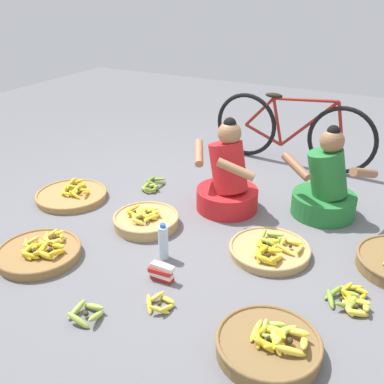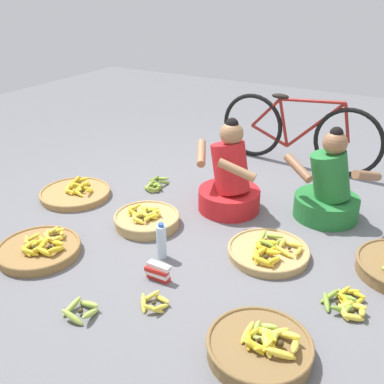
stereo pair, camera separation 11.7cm
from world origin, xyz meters
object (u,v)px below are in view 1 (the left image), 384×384
at_px(vendor_woman_front, 227,181).
at_px(loose_bananas_back_right, 351,300).
at_px(loose_bananas_back_center, 86,313).
at_px(banana_basket_near_bicycle, 269,345).
at_px(banana_basket_back_left, 270,250).
at_px(banana_basket_mid_right, 39,252).
at_px(water_bottle, 163,242).
at_px(banana_basket_mid_left, 72,195).
at_px(loose_bananas_front_right, 160,304).
at_px(bicycle_leaning, 291,131).
at_px(packet_carton_stack, 161,273).
at_px(vendor_woman_behind, 326,188).
at_px(banana_basket_front_left, 146,220).
at_px(loose_bananas_front_center, 152,185).

distance_m(vendor_woman_front, loose_bananas_back_right, 1.43).
bearing_deg(loose_bananas_back_center, vendor_woman_front, 84.12).
height_order(banana_basket_near_bicycle, banana_basket_back_left, banana_basket_near_bicycle).
bearing_deg(banana_basket_mid_right, water_bottle, 27.56).
xyz_separation_m(banana_basket_mid_left, loose_bananas_front_right, (1.46, -0.89, -0.01)).
xyz_separation_m(bicycle_leaning, packet_carton_stack, (-0.13, -2.36, -0.30)).
bearing_deg(packet_carton_stack, water_bottle, 117.99).
relative_size(loose_bananas_front_right, packet_carton_stack, 1.15).
relative_size(vendor_woman_behind, loose_bananas_back_right, 2.41).
distance_m(vendor_woman_behind, banana_basket_front_left, 1.47).
xyz_separation_m(vendor_woman_front, banana_basket_mid_left, (-1.29, -0.47, -0.22)).
xyz_separation_m(vendor_woman_front, banana_basket_front_left, (-0.44, -0.57, -0.20)).
distance_m(water_bottle, packet_carton_stack, 0.27).
height_order(banana_basket_mid_left, loose_bananas_front_right, banana_basket_mid_left).
xyz_separation_m(loose_bananas_front_center, loose_bananas_back_right, (1.94, -0.83, 0.00)).
distance_m(banana_basket_mid_left, packet_carton_stack, 1.48).
distance_m(banana_basket_mid_right, banana_basket_mid_left, 0.93).
height_order(loose_bananas_back_right, loose_bananas_back_center, loose_bananas_back_center).
distance_m(vendor_woman_front, banana_basket_near_bicycle, 1.66).
relative_size(vendor_woman_front, vendor_woman_behind, 1.04).
height_order(banana_basket_back_left, banana_basket_mid_left, banana_basket_back_left).
xyz_separation_m(loose_bananas_front_center, loose_bananas_back_center, (0.61, -1.68, 0.00)).
bearing_deg(banana_basket_mid_left, banana_basket_near_bicycle, -23.40).
bearing_deg(loose_bananas_back_right, banana_basket_front_left, 172.34).
bearing_deg(banana_basket_back_left, banana_basket_front_left, -176.17).
bearing_deg(loose_bananas_front_right, banana_basket_mid_left, 148.65).
height_order(vendor_woman_behind, banana_basket_mid_left, vendor_woman_behind).
height_order(banana_basket_mid_right, loose_bananas_front_right, banana_basket_mid_right).
bearing_deg(banana_basket_front_left, banana_basket_back_left, 3.83).
bearing_deg(packet_carton_stack, loose_bananas_back_right, 16.41).
distance_m(loose_bananas_back_right, loose_bananas_back_center, 1.58).
xyz_separation_m(banana_basket_mid_left, packet_carton_stack, (1.33, -0.65, 0.02)).
relative_size(banana_basket_mid_right, loose_bananas_back_center, 3.13).
distance_m(loose_bananas_front_center, loose_bananas_back_center, 1.78).
bearing_deg(vendor_woman_front, loose_bananas_front_center, 176.55).
xyz_separation_m(bicycle_leaning, banana_basket_near_bicycle, (0.69, -2.65, -0.30)).
bearing_deg(banana_basket_front_left, vendor_woman_front, 52.16).
bearing_deg(banana_basket_front_left, bicycle_leaning, 71.43).
xyz_separation_m(loose_bananas_back_right, water_bottle, (-1.26, -0.10, 0.10)).
bearing_deg(loose_bananas_front_right, water_bottle, 118.31).
bearing_deg(water_bottle, banana_basket_front_left, 137.87).
bearing_deg(loose_bananas_back_center, banana_basket_back_left, 57.17).
bearing_deg(packet_carton_stack, banana_basket_mid_right, -169.00).
relative_size(vendor_woman_front, water_bottle, 2.93).
distance_m(banana_basket_near_bicycle, banana_basket_mid_right, 1.73).
height_order(banana_basket_back_left, loose_bananas_front_right, banana_basket_back_left).
distance_m(banana_basket_front_left, loose_bananas_back_center, 1.10).
relative_size(banana_basket_back_left, loose_bananas_front_center, 1.74).
height_order(vendor_woman_behind, loose_bananas_back_center, vendor_woman_behind).
bearing_deg(water_bottle, bicycle_leaning, 83.19).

